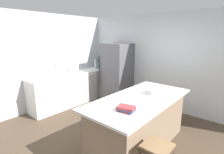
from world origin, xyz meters
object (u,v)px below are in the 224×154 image
kitchen_island (139,121)px  sink_faucet (64,69)px  gin_bottle (98,65)px  cookbook_stack (126,109)px  wine_bottle (99,63)px  mixing_bowl (151,91)px  bar_stool (157,154)px  refrigerator (117,73)px  paper_towel_roll (77,68)px  olive_oil_bottle (100,63)px  soda_bottle (95,64)px  flower_vase (56,73)px

kitchen_island → sink_faucet: size_ratio=7.26×
sink_faucet → gin_bottle: 1.25m
kitchen_island → cookbook_stack: 0.80m
wine_bottle → mixing_bowl: size_ratio=1.75×
sink_faucet → wine_bottle: wine_bottle is taller
kitchen_island → bar_stool: 1.02m
cookbook_stack → refrigerator: bearing=132.0°
cookbook_stack → mixing_bowl: 0.96m
refrigerator → paper_towel_roll: size_ratio=5.72×
paper_towel_roll → wine_bottle: size_ratio=0.76×
gin_bottle → bar_stool: bearing=-34.1°
kitchen_island → olive_oil_bottle: size_ratio=6.31×
sink_faucet → cookbook_stack: sink_faucet is taller
wine_bottle → gin_bottle: (0.03, -0.09, -0.03)m
olive_oil_bottle → soda_bottle: soda_bottle is taller
refrigerator → olive_oil_bottle: (-0.88, 0.17, 0.18)m
wine_bottle → paper_towel_roll: bearing=-90.2°
cookbook_stack → wine_bottle: bearing=141.4°
bar_stool → olive_oil_bottle: olive_oil_bottle is taller
olive_oil_bottle → mixing_bowl: size_ratio=1.47×
paper_towel_roll → mixing_bowl: paper_towel_roll is taller
olive_oil_bottle → mixing_bowl: olive_oil_bottle is taller
kitchen_island → cookbook_stack: bearing=-76.8°
soda_bottle → cookbook_stack: soda_bottle is taller
flower_vase → gin_bottle: size_ratio=0.89×
wine_bottle → gin_bottle: 0.10m
flower_vase → olive_oil_bottle: (-0.07, 1.76, 0.05)m
olive_oil_bottle → cookbook_stack: 3.65m
kitchen_island → wine_bottle: bearing=148.6°
refrigerator → kitchen_island: bearing=-40.6°
sink_faucet → wine_bottle: (0.06, 1.33, 0.00)m
wine_bottle → soda_bottle: (0.01, -0.17, -0.01)m
mixing_bowl → cookbook_stack: bearing=-83.6°
kitchen_island → flower_vase: size_ratio=7.62×
paper_towel_roll → wine_bottle: wine_bottle is taller
kitchen_island → soda_bottle: size_ratio=5.92×
paper_towel_roll → gin_bottle: gin_bottle is taller
sink_faucet → flower_vase: 0.34m
gin_bottle → soda_bottle: size_ratio=0.88×
paper_towel_roll → gin_bottle: 0.85m
refrigerator → gin_bottle: 0.84m
paper_towel_roll → cookbook_stack: 3.07m
olive_oil_bottle → soda_bottle: bearing=-80.8°
gin_bottle → cookbook_stack: gin_bottle is taller
gin_bottle → mixing_bowl: size_ratio=1.37×
olive_oil_bottle → sink_faucet: bearing=-90.9°
soda_bottle → sink_faucet: bearing=-93.3°
bar_stool → flower_vase: 3.42m
kitchen_island → gin_bottle: (-2.61, 1.52, 0.59)m
sink_faucet → cookbook_stack: 2.98m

